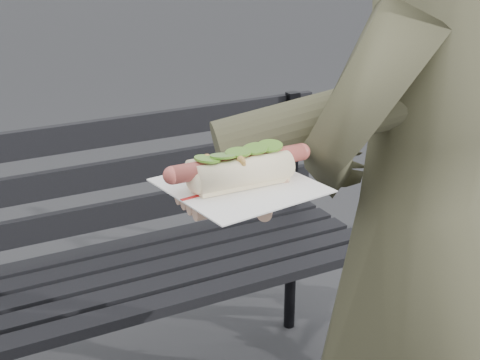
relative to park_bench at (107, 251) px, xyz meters
name	(u,v)px	position (x,y,z in m)	size (l,w,h in m)	color
park_bench	(107,251)	(0.00, 0.00, 0.00)	(1.50, 0.44, 0.88)	black
person	(417,242)	(0.37, -0.83, 0.31)	(0.61, 0.40, 1.67)	#4A4931
held_hotdog	(336,126)	(0.15, -0.85, 0.58)	(0.64, 0.30, 0.20)	#4A4931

